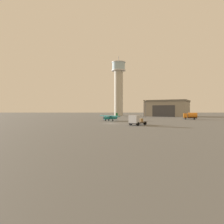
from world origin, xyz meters
TOP-DOWN VIEW (x-y plane):
  - ground_plane at (0.00, 0.00)m, footprint 400.00×400.00m
  - control_tower at (4.42, 74.84)m, footprint 9.45×9.45m
  - hangar at (34.67, 63.87)m, footprint 30.95×28.82m
  - airplane_teal at (-0.14, 13.31)m, footprint 7.95×8.27m
  - truck_fuel_tanker_orange at (34.13, 24.31)m, footprint 5.96×4.00m
  - truck_flatbed_silver at (7.19, -7.81)m, footprint 5.62×6.17m
  - light_post_west at (17.20, 45.60)m, footprint 0.44×0.44m
  - light_post_east at (17.48, 40.81)m, footprint 0.44×0.44m

SIDE VIEW (x-z plane):
  - ground_plane at x=0.00m, z-range 0.00..0.00m
  - truck_flatbed_silver at x=7.19m, z-range -0.06..2.74m
  - airplane_teal at x=-0.14m, z-range -0.10..2.86m
  - truck_fuel_tanker_orange at x=34.13m, z-range 0.18..3.10m
  - hangar at x=34.67m, z-range 0.02..10.01m
  - light_post_west at x=17.20m, z-range 0.83..9.65m
  - light_post_east at x=17.48m, z-range 0.84..9.88m
  - control_tower at x=4.42m, z-range 0.61..41.07m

